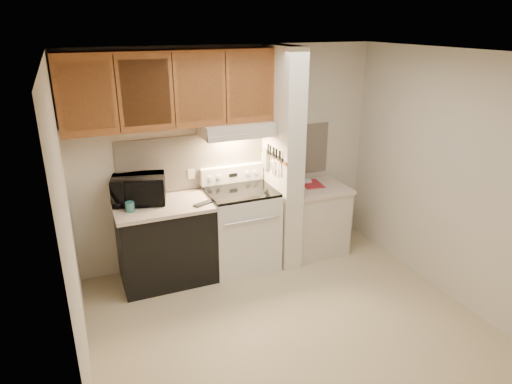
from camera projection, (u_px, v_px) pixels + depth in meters
floor at (284, 318)px, 4.48m from camera, size 3.60×3.60×0.00m
ceiling at (290, 53)px, 3.59m from camera, size 3.60×3.60×0.00m
wall_back at (230, 156)px, 5.33m from camera, size 3.60×2.50×0.02m
wall_left at (69, 234)px, 3.39m from camera, size 0.02×3.00×2.50m
wall_right at (444, 175)px, 4.68m from camera, size 0.02×3.00×2.50m
backsplash at (230, 158)px, 5.33m from camera, size 2.60×0.02×0.63m
range_body at (241, 229)px, 5.31m from camera, size 0.76×0.65×0.92m
oven_window at (251, 237)px, 5.03m from camera, size 0.50×0.01×0.30m
oven_handle at (253, 220)px, 4.92m from camera, size 0.65×0.02×0.02m
cooktop at (241, 191)px, 5.15m from camera, size 0.74×0.64×0.03m
range_backguard at (232, 174)px, 5.35m from camera, size 0.76×0.08×0.20m
range_display at (233, 175)px, 5.31m from camera, size 0.10×0.01×0.04m
range_knob_left_outer at (210, 178)px, 5.21m from camera, size 0.05×0.02×0.05m
range_knob_left_inner at (219, 177)px, 5.25m from camera, size 0.05×0.02×0.05m
range_knob_right_inner at (248, 173)px, 5.38m from camera, size 0.05×0.02×0.05m
range_knob_right_outer at (255, 172)px, 5.41m from camera, size 0.05×0.02×0.05m
dishwasher_front at (166, 244)px, 5.01m from camera, size 1.00×0.63×0.87m
left_countertop at (163, 206)px, 4.85m from camera, size 1.04×0.67×0.04m
spoon_rest at (204, 203)px, 4.84m from camera, size 0.25×0.17×0.02m
teal_jar at (130, 207)px, 4.64m from camera, size 0.12×0.12×0.10m
outlet at (191, 174)px, 5.19m from camera, size 0.08×0.01×0.12m
microwave at (139, 189)px, 4.84m from camera, size 0.61×0.48×0.30m
partition_pillar at (282, 159)px, 5.21m from camera, size 0.22×0.70×2.50m
pillar_trim at (273, 156)px, 5.15m from camera, size 0.01×0.70×0.04m
knife_strip at (274, 156)px, 5.10m from camera, size 0.02×0.42×0.04m
knife_blade_a at (279, 168)px, 5.01m from camera, size 0.01×0.03×0.16m
knife_handle_a at (280, 155)px, 4.94m from camera, size 0.02×0.02×0.10m
knife_blade_b at (276, 167)px, 5.07m from camera, size 0.01×0.04×0.18m
knife_handle_b at (276, 153)px, 5.02m from camera, size 0.02×0.02×0.10m
knife_blade_c at (273, 166)px, 5.15m from camera, size 0.01×0.04×0.20m
knife_handle_c at (274, 152)px, 5.07m from camera, size 0.02×0.02×0.10m
knife_blade_d at (271, 163)px, 5.19m from camera, size 0.01×0.04×0.16m
knife_handle_d at (270, 150)px, 5.15m from camera, size 0.02×0.02×0.10m
knife_blade_e at (268, 161)px, 5.27m from camera, size 0.01×0.04×0.18m
knife_handle_e at (268, 148)px, 5.21m from camera, size 0.02×0.02×0.10m
oven_mitt at (266, 159)px, 5.32m from camera, size 0.03×0.10×0.24m
right_cab_base at (314, 220)px, 5.68m from camera, size 0.70×0.60×0.81m
right_countertop at (316, 188)px, 5.53m from camera, size 0.74×0.64×0.04m
red_folder at (312, 184)px, 5.60m from camera, size 0.27×0.35×0.01m
white_box at (305, 181)px, 5.65m from camera, size 0.16×0.12×0.04m
range_hood at (236, 129)px, 5.01m from camera, size 0.78×0.44×0.15m
hood_lip at (243, 137)px, 4.84m from camera, size 0.78×0.04×0.06m
upper_cabinets at (170, 89)px, 4.64m from camera, size 2.18×0.33×0.77m
cab_door_a at (86, 96)px, 4.21m from camera, size 0.46×0.01×0.63m
cab_gap_a at (117, 95)px, 4.30m from camera, size 0.01×0.01×0.73m
cab_door_b at (146, 93)px, 4.40m from camera, size 0.46×0.01×0.63m
cab_gap_b at (174, 91)px, 4.50m from camera, size 0.01×0.01×0.73m
cab_door_c at (200, 90)px, 4.60m from camera, size 0.46×0.01×0.63m
cab_gap_c at (226, 88)px, 4.69m from camera, size 0.01×0.01×0.73m
cab_door_d at (250, 87)px, 4.79m from camera, size 0.46×0.01×0.63m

